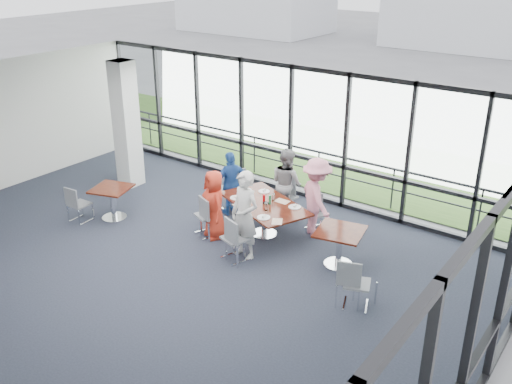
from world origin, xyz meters
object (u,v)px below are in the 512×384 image
Objects in this scene: diner_end at (231,183)px; chair_main_fl at (286,197)px; chair_main_nr at (235,238)px; diner_far_right at (316,198)px; diner_near_left at (214,205)px; chair_main_end at (229,189)px; main_table at (264,208)px; chair_spare_la at (80,204)px; chair_main_nl at (207,215)px; diner_near_right at (245,215)px; side_table_left at (112,193)px; chair_spare_lb at (126,162)px; side_table_right at (340,236)px; chair_spare_r at (357,284)px; diner_far_left at (287,183)px; chair_main_fr at (317,213)px; structural_column at (126,125)px.

diner_end reaches higher than chair_main_fl.
diner_far_right is at bearing 86.19° from chair_main_nr.
diner_near_left is 1.59× the size of chair_main_end.
chair_spare_la reaches higher than main_table.
chair_main_nl is 1.22m from chair_main_nr.
chair_main_nr is at bearing -99.38° from diner_near_right.
side_table_left is at bearing -140.86° from chair_main_nl.
chair_spare_lb reaches higher than side_table_left.
chair_spare_r is at bearing -48.82° from side_table_right.
chair_main_end is at bearing 44.03° from chair_spare_la.
side_table_right is 2.47m from chair_main_fl.
main_table is 1.63m from chair_main_end.
chair_main_end is 1.15× the size of chair_spare_la.
main_table is at bearing 22.35° from chair_spare_la.
diner_end is at bearing 43.04° from diner_far_right.
main_table is 1.41× the size of diner_far_left.
chair_spare_la is at bearing -130.44° from main_table.
diner_end is (-1.10, -0.62, -0.07)m from diner_far_left.
diner_far_right is 2.40m from chair_main_end.
chair_main_fr reaches higher than chair_spare_la.
chair_spare_la is 6.56m from chair_spare_r.
chair_spare_lb is at bearing 178.74° from chair_main_nr.
side_table_right is 2.75m from diner_near_left.
chair_spare_lb reaches higher than chair_spare_la.
chair_main_nr is at bearing 63.76° from chair_main_end.
diner_end reaches higher than chair_spare_la.
side_table_left is 0.75m from chair_spare_la.
main_table is 1.29m from diner_end.
chair_main_end reaches higher than main_table.
chair_main_nl is 0.98× the size of chair_main_nr.
diner_near_right is 1.95× the size of chair_main_nr.
main_table is at bearing -164.16° from chair_spare_lb.
chair_spare_lb is at bearing 32.52° from chair_main_fr.
diner_end is 1.75× the size of chair_main_fl.
diner_far_right is 1.94× the size of chair_spare_r.
structural_column is 1.39× the size of main_table.
chair_spare_r is at bearing 153.89° from chair_main_fl.
chair_main_fr is 0.89× the size of chair_main_end.
diner_far_left is at bearing 17.45° from chair_main_fr.
chair_main_end is 1.06× the size of chair_spare_r.
chair_main_nl is (0.25, -1.13, -0.30)m from diner_end.
chair_main_fr is at bearing 80.65° from diner_near_right.
chair_main_end is (-0.51, 1.36, 0.02)m from chair_main_nl.
diner_far_right reaches higher than chair_main_nl.
chair_main_fl is (-0.06, 0.08, -0.39)m from diner_far_left.
chair_main_fl reaches higher than chair_spare_la.
side_table_left is at bearing -23.25° from diner_end.
diner_far_right is at bearing 114.32° from chair_spare_r.
side_table_right is 5.88m from chair_spare_la.
diner_near_right is (3.45, 0.40, 0.28)m from side_table_left.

